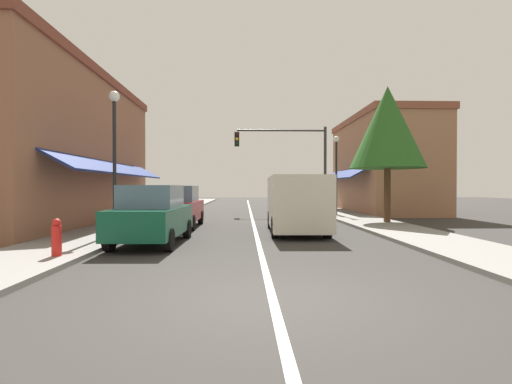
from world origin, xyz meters
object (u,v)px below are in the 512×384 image
object	(u,v)px
traffic_signal_mast_arm	(293,153)
tree_right_near	(388,128)
parked_car_second_left	(178,207)
street_lamp_left_near	(114,139)
van_in_lane	(296,202)
parked_car_nearest_left	(153,215)
street_lamp_right_mid	(336,162)
fire_hydrant	(57,237)

from	to	relation	value
traffic_signal_mast_arm	tree_right_near	size ratio (longest dim) A/B	0.94
parked_car_second_left	traffic_signal_mast_arm	xyz separation A→B (m)	(5.96, 8.05, 3.02)
street_lamp_left_near	traffic_signal_mast_arm	bearing A→B (deg)	56.20
van_in_lane	traffic_signal_mast_arm	size ratio (longest dim) A/B	0.88
parked_car_nearest_left	tree_right_near	xyz separation A→B (m)	(9.30, 5.72, 3.56)
van_in_lane	street_lamp_left_near	world-z (taller)	street_lamp_left_near
tree_right_near	traffic_signal_mast_arm	bearing A→B (deg)	115.58
traffic_signal_mast_arm	street_lamp_right_mid	distance (m)	3.32
parked_car_nearest_left	fire_hydrant	distance (m)	3.03
parked_car_second_left	traffic_signal_mast_arm	size ratio (longest dim) A/B	0.69
tree_right_near	fire_hydrant	distance (m)	14.23
van_in_lane	street_lamp_right_mid	world-z (taller)	street_lamp_right_mid
street_lamp_right_mid	street_lamp_left_near	bearing A→B (deg)	-137.62
van_in_lane	street_lamp_right_mid	size ratio (longest dim) A/B	1.11
van_in_lane	fire_hydrant	bearing A→B (deg)	-138.23
street_lamp_left_near	parked_car_second_left	bearing A→B (deg)	63.87
parked_car_second_left	fire_hydrant	bearing A→B (deg)	-101.14
street_lamp_left_near	tree_right_near	bearing A→B (deg)	20.63
parked_car_nearest_left	traffic_signal_mast_arm	bearing A→B (deg)	66.96
parked_car_nearest_left	van_in_lane	xyz separation A→B (m)	(4.70, 2.81, 0.27)
street_lamp_right_mid	van_in_lane	bearing A→B (deg)	-113.93
traffic_signal_mast_arm	tree_right_near	xyz separation A→B (m)	(3.42, -7.14, 0.55)
van_in_lane	street_lamp_left_near	size ratio (longest dim) A/B	1.05
parked_car_nearest_left	van_in_lane	bearing A→B (deg)	32.43
fire_hydrant	traffic_signal_mast_arm	bearing A→B (deg)	64.10
parked_car_second_left	street_lamp_left_near	bearing A→B (deg)	-115.62
street_lamp_right_mid	tree_right_near	size ratio (longest dim) A/B	0.74
traffic_signal_mast_arm	street_lamp_right_mid	world-z (taller)	traffic_signal_mast_arm
van_in_lane	tree_right_near	size ratio (longest dim) A/B	0.82
street_lamp_right_mid	traffic_signal_mast_arm	bearing A→B (deg)	133.66
parked_car_second_left	fire_hydrant	size ratio (longest dim) A/B	4.73
fire_hydrant	parked_car_nearest_left	bearing A→B (deg)	57.93
parked_car_nearest_left	parked_car_second_left	bearing A→B (deg)	92.48
traffic_signal_mast_arm	van_in_lane	bearing A→B (deg)	-96.71
street_lamp_left_near	street_lamp_right_mid	xyz separation A→B (m)	(9.78, 8.93, -0.16)
parked_car_nearest_left	street_lamp_right_mid	world-z (taller)	street_lamp_right_mid
parked_car_second_left	tree_right_near	size ratio (longest dim) A/B	0.65
tree_right_near	fire_hydrant	bearing A→B (deg)	-142.81
traffic_signal_mast_arm	street_lamp_left_near	size ratio (longest dim) A/B	1.19
traffic_signal_mast_arm	street_lamp_left_near	bearing A→B (deg)	-123.80
street_lamp_right_mid	fire_hydrant	size ratio (longest dim) A/B	5.40
street_lamp_left_near	street_lamp_right_mid	size ratio (longest dim) A/B	1.06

